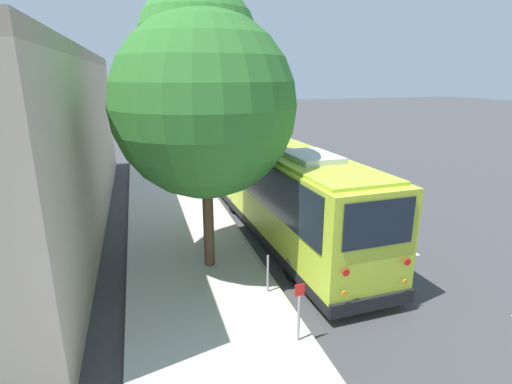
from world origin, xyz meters
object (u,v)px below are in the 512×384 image
(parked_sedan_white, at_px, (197,141))
(street_tree, at_px, (203,93))
(shuttle_bus, at_px, (285,188))
(sign_post_far, at_px, (268,274))
(sign_post_near, at_px, (299,312))
(parked_sedan_tan, at_px, (211,158))

(parked_sedan_white, bearing_deg, street_tree, 170.47)
(parked_sedan_white, xyz_separation_m, street_tree, (-20.92, 2.77, 4.74))
(shuttle_bus, height_order, sign_post_far, shuttle_bus)
(shuttle_bus, bearing_deg, sign_post_near, 160.09)
(shuttle_bus, xyz_separation_m, sign_post_near, (-5.97, 1.91, -1.01))
(parked_sedan_tan, height_order, sign_post_near, sign_post_near)
(parked_sedan_tan, xyz_separation_m, sign_post_near, (-18.23, 1.40, 0.28))
(shuttle_bus, relative_size, sign_post_far, 10.64)
(parked_sedan_tan, relative_size, street_tree, 0.57)
(parked_sedan_tan, xyz_separation_m, parked_sedan_white, (7.07, -0.15, -0.00))
(parked_sedan_white, height_order, street_tree, street_tree)
(parked_sedan_tan, relative_size, sign_post_near, 3.38)
(parked_sedan_tan, height_order, parked_sedan_white, parked_sedan_tan)
(parked_sedan_white, xyz_separation_m, sign_post_far, (-23.13, 1.56, 0.10))
(shuttle_bus, distance_m, parked_sedan_white, 19.36)
(street_tree, xyz_separation_m, sign_post_near, (-4.38, -1.21, -4.46))
(parked_sedan_white, height_order, sign_post_near, sign_post_near)
(street_tree, bearing_deg, sign_post_far, -151.32)
(parked_sedan_tan, relative_size, parked_sedan_white, 1.00)
(shuttle_bus, bearing_deg, sign_post_far, 151.22)
(sign_post_near, bearing_deg, sign_post_far, 0.00)
(street_tree, bearing_deg, sign_post_near, -164.53)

